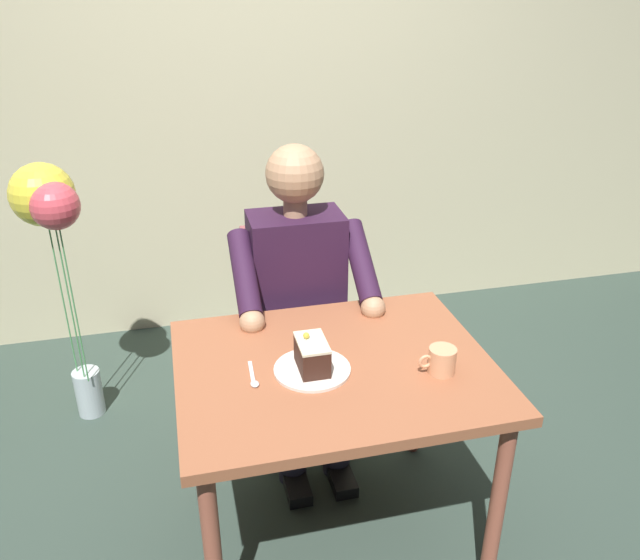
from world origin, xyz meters
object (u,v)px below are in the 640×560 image
coffee_cup (442,360)px  dessert_spoon (253,378)px  dining_table (334,386)px  balloon_display (52,222)px  seated_person (301,303)px  chair (293,321)px  cake_slice (312,355)px

coffee_cup → dessert_spoon: coffee_cup is taller
dining_table → balloon_display: balloon_display is taller
seated_person → balloon_display: bearing=-22.9°
coffee_cup → dessert_spoon: 0.58m
balloon_display → dessert_spoon: bearing=125.2°
balloon_display → chair: bearing=166.6°
dessert_spoon → seated_person: bearing=-116.0°
seated_person → coffee_cup: size_ratio=10.53×
dining_table → chair: 0.70m
coffee_cup → seated_person: bearing=-64.2°
chair → seated_person: 0.24m
balloon_display → cake_slice: bearing=132.2°
dining_table → chair: size_ratio=1.12×
cake_slice → balloon_display: (0.84, -0.92, 0.17)m
chair → balloon_display: 1.04m
dining_table → coffee_cup: (-0.31, 0.12, 0.13)m
chair → cake_slice: size_ratio=6.22×
seated_person → balloon_display: seated_person is taller
seated_person → coffee_cup: seated_person is taller
dining_table → seated_person: seated_person is taller
balloon_display → coffee_cup: bearing=140.1°
balloon_display → seated_person: bearing=157.1°
dessert_spoon → chair: bearing=-110.4°
chair → cake_slice: bearing=83.7°
dessert_spoon → balloon_display: (0.65, -0.92, 0.23)m
seated_person → dessert_spoon: (0.26, 0.54, 0.05)m
chair → coffee_cup: chair is taller
chair → coffee_cup: bearing=110.9°
dessert_spoon → balloon_display: balloon_display is taller
chair → cake_slice: chair is taller
dining_table → seated_person: (0.00, -0.51, 0.04)m
chair → seated_person: size_ratio=0.70×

